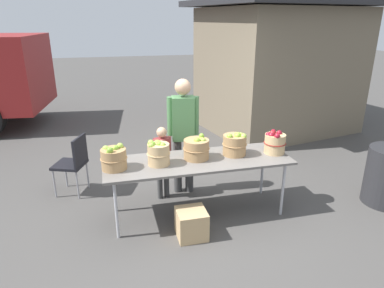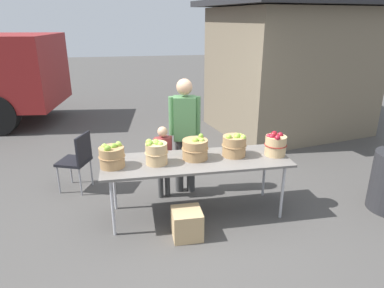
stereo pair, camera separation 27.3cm
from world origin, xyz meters
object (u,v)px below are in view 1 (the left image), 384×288
object	(u,v)px
vendor_adult	(183,128)
folding_chair	(74,160)
market_table	(198,163)
apple_basket_green_3	(235,144)
child_customer	(162,157)
produce_crate	(191,224)
apple_basket_red_0	(275,142)
apple_basket_green_2	(197,148)
apple_basket_green_1	(158,153)
apple_basket_green_0	(114,158)

from	to	relation	value
vendor_adult	folding_chair	xyz separation A→B (m)	(-1.51, 0.32, -0.46)
market_table	folding_chair	xyz separation A→B (m)	(-1.55, 0.96, -0.20)
market_table	apple_basket_green_3	bearing A→B (deg)	6.01
child_customer	produce_crate	bearing A→B (deg)	79.80
apple_basket_green_3	apple_basket_red_0	xyz separation A→B (m)	(0.52, -0.07, 0.00)
child_customer	folding_chair	distance (m)	1.27
apple_basket_red_0	produce_crate	world-z (taller)	apple_basket_red_0
apple_basket_red_0	apple_basket_green_2	bearing A→B (deg)	176.49
apple_basket_green_3	folding_chair	bearing A→B (deg)	156.05
market_table	apple_basket_green_3	xyz separation A→B (m)	(0.50, 0.05, 0.18)
vendor_adult	child_customer	size ratio (longest dim) A/B	1.59
produce_crate	apple_basket_green_1	bearing A→B (deg)	122.21
apple_basket_green_0	produce_crate	size ratio (longest dim) A/B	0.93
apple_basket_green_2	folding_chair	distance (m)	1.83
market_table	apple_basket_green_0	bearing A→B (deg)	-178.77
apple_basket_green_0	market_table	bearing A→B (deg)	1.23
apple_basket_green_3	vendor_adult	bearing A→B (deg)	132.14
apple_basket_green_3	child_customer	distance (m)	1.02
apple_basket_green_2	vendor_adult	xyz separation A→B (m)	(-0.03, 0.60, 0.08)
apple_basket_green_0	produce_crate	bearing A→B (deg)	-29.64
market_table	child_customer	size ratio (longest dim) A/B	2.22
vendor_adult	child_customer	distance (m)	0.49
market_table	apple_basket_red_0	xyz separation A→B (m)	(1.01, -0.02, 0.18)
apple_basket_green_0	apple_basket_green_1	distance (m)	0.52
market_table	apple_basket_green_2	distance (m)	0.18
vendor_adult	produce_crate	xyz separation A→B (m)	(-0.16, -1.12, -0.80)
child_customer	apple_basket_green_3	bearing A→B (deg)	131.88
folding_chair	market_table	bearing A→B (deg)	79.64
apple_basket_green_2	child_customer	distance (m)	0.66
apple_basket_red_0	vendor_adult	bearing A→B (deg)	147.83
apple_basket_green_3	child_customer	size ratio (longest dim) A/B	0.30
apple_basket_green_2	vendor_adult	distance (m)	0.61
apple_basket_green_2	apple_basket_red_0	distance (m)	1.02
apple_basket_green_0	apple_basket_red_0	bearing A→B (deg)	0.14
apple_basket_green_1	apple_basket_red_0	size ratio (longest dim) A/B	1.04
vendor_adult	child_customer	xyz separation A→B (m)	(-0.32, -0.12, -0.36)
apple_basket_green_0	apple_basket_green_2	size ratio (longest dim) A/B	0.93
apple_basket_green_3	folding_chair	size ratio (longest dim) A/B	0.36
apple_basket_green_1	produce_crate	xyz separation A→B (m)	(0.29, -0.46, -0.73)
market_table	apple_basket_red_0	bearing A→B (deg)	-0.94
market_table	apple_basket_green_0	world-z (taller)	apple_basket_green_0
apple_basket_green_0	apple_basket_green_3	xyz separation A→B (m)	(1.50, 0.07, 0.01)
market_table	apple_basket_green_1	size ratio (longest dim) A/B	7.38
folding_chair	apple_basket_green_1	bearing A→B (deg)	68.58
vendor_adult	child_customer	world-z (taller)	vendor_adult
apple_basket_green_1	apple_basket_green_3	distance (m)	0.99
apple_basket_green_2	market_table	bearing A→B (deg)	-83.26
apple_basket_green_3	vendor_adult	xyz separation A→B (m)	(-0.54, 0.59, 0.07)
folding_chair	produce_crate	world-z (taller)	folding_chair
apple_basket_green_2	vendor_adult	bearing A→B (deg)	93.24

